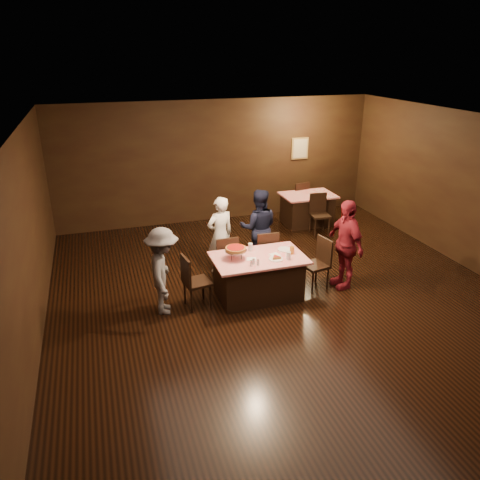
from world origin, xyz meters
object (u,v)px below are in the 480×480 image
(diner_red_shirt, at_px, (345,244))
(glass_back, at_px, (250,247))
(diner_navy_hoodie, at_px, (259,228))
(glass_amber, at_px, (292,250))
(plate_empty, at_px, (285,249))
(chair_end_left, at_px, (197,281))
(glass_front_right, at_px, (289,256))
(back_table, at_px, (307,209))
(chair_back_far, at_px, (298,199))
(main_table, at_px, (258,277))
(chair_far_left, at_px, (225,258))
(chair_back_near, at_px, (320,215))
(chair_end_right, at_px, (315,264))
(pizza_stand, at_px, (236,249))
(diner_white_jacket, at_px, (220,235))
(diner_grey_knit, at_px, (163,271))
(chair_far_right, at_px, (265,253))

(diner_red_shirt, height_order, glass_back, diner_red_shirt)
(diner_navy_hoodie, xyz_separation_m, glass_amber, (0.14, -1.34, 0.05))
(plate_empty, xyz_separation_m, glass_amber, (0.05, -0.20, 0.06))
(chair_end_left, bearing_deg, glass_front_right, -107.54)
(chair_end_left, bearing_deg, back_table, -56.59)
(chair_end_left, distance_m, chair_back_far, 5.14)
(diner_navy_hoodie, bearing_deg, glass_back, 79.84)
(chair_end_left, relative_size, glass_back, 6.79)
(glass_front_right, bearing_deg, main_table, 150.95)
(plate_empty, bearing_deg, chair_far_left, 147.72)
(chair_back_near, bearing_deg, chair_end_left, -139.82)
(main_table, relative_size, chair_far_left, 1.68)
(diner_navy_hoodie, bearing_deg, glass_amber, 113.11)
(chair_end_right, distance_m, diner_red_shirt, 0.65)
(chair_end_left, bearing_deg, chair_back_near, -63.58)
(chair_end_left, bearing_deg, chair_far_left, -51.40)
(glass_front_right, bearing_deg, chair_end_right, 21.04)
(chair_far_left, height_order, glass_amber, chair_far_left)
(pizza_stand, relative_size, glass_back, 2.71)
(main_table, xyz_separation_m, glass_amber, (0.60, -0.05, 0.46))
(main_table, bearing_deg, plate_empty, 15.26)
(back_table, xyz_separation_m, glass_back, (-2.47, -2.85, 0.46))
(glass_back, bearing_deg, glass_front_right, -47.73)
(diner_white_jacket, distance_m, diner_red_shirt, 2.37)
(chair_back_far, xyz_separation_m, diner_grey_knit, (-4.08, -3.75, 0.27))
(back_table, xyz_separation_m, chair_far_left, (-2.82, -2.40, 0.09))
(chair_far_left, xyz_separation_m, pizza_stand, (0.00, -0.70, 0.48))
(chair_back_far, xyz_separation_m, plate_empty, (-1.87, -3.60, 0.30))
(chair_end_left, relative_size, plate_empty, 3.80)
(chair_end_right, xyz_separation_m, diner_navy_hoodie, (-0.64, 1.29, 0.32))
(diner_grey_knit, bearing_deg, diner_navy_hoodie, -48.90)
(chair_back_near, xyz_separation_m, pizza_stand, (-2.82, -2.40, 0.48))
(chair_far_right, bearing_deg, chair_far_left, 3.74)
(chair_end_left, xyz_separation_m, diner_white_jacket, (0.74, 1.20, 0.29))
(chair_back_near, bearing_deg, diner_white_jacket, -150.48)
(glass_front_right, distance_m, glass_amber, 0.25)
(chair_end_left, bearing_deg, main_table, -98.38)
(chair_back_far, distance_m, glass_amber, 4.23)
(plate_empty, bearing_deg, chair_end_left, -174.81)
(chair_back_near, bearing_deg, main_table, -129.32)
(diner_grey_knit, relative_size, glass_back, 10.64)
(chair_end_left, distance_m, diner_navy_hoodie, 2.05)
(chair_end_left, height_order, diner_white_jacket, diner_white_jacket)
(diner_grey_knit, bearing_deg, glass_amber, -81.47)
(chair_far_left, bearing_deg, diner_red_shirt, 156.87)
(chair_far_left, bearing_deg, chair_end_right, 152.48)
(main_table, bearing_deg, diner_grey_knit, -179.76)
(back_table, height_order, chair_end_left, chair_end_left)
(glass_front_right, bearing_deg, pizza_stand, 160.56)
(diner_red_shirt, xyz_separation_m, glass_back, (-1.68, 0.38, 0.01))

